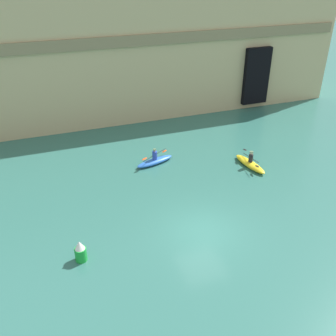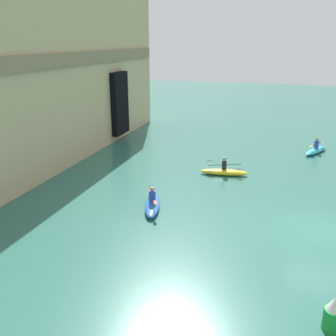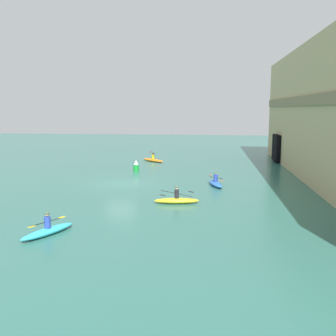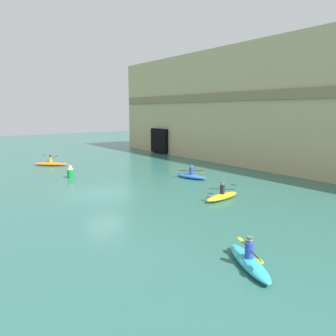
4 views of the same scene
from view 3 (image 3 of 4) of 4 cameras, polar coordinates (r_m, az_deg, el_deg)
name	(u,v)px [view 3 (image 3 of 4)]	position (r m, az deg, el deg)	size (l,w,h in m)	color
ground_plane	(121,184)	(31.51, -7.23, -2.41)	(120.00, 120.00, 0.00)	#2D665B
kayak_blue	(216,183)	(30.63, 7.27, -2.29)	(2.93, 1.47, 1.14)	blue
kayak_orange	(153,160)	(44.48, -2.28, 1.26)	(3.01, 3.19, 1.17)	orange
kayak_yellow	(177,200)	(24.84, 1.33, -4.90)	(1.11, 3.04, 1.14)	yellow
kayak_cyan	(48,230)	(19.79, -17.84, -9.02)	(3.11, 2.01, 1.14)	#33B2C6
marker_buoy	(136,166)	(37.49, -4.88, 0.27)	(0.56, 0.56, 1.13)	green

